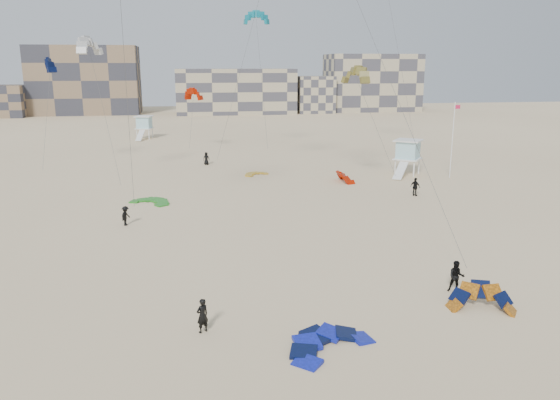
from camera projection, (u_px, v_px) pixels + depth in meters
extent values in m
plane|color=beige|center=(260.00, 343.00, 25.87)|extent=(320.00, 320.00, 0.00)
imported|color=black|center=(202.00, 316.00, 26.69)|extent=(0.77, 0.69, 1.76)
imported|color=black|center=(456.00, 277.00, 31.47)|extent=(1.11, 1.00, 1.88)
imported|color=black|center=(126.00, 216.00, 44.68)|extent=(0.99, 1.21, 1.63)
imported|color=black|center=(415.00, 187.00, 54.86)|extent=(1.01, 1.14, 1.85)
imported|color=black|center=(206.00, 158.00, 72.20)|extent=(0.90, 0.66, 1.68)
imported|color=black|center=(417.00, 153.00, 76.32)|extent=(0.83, 1.69, 1.74)
cylinder|color=#3F3F3F|center=(126.00, 82.00, 40.48)|extent=(0.91, 8.80, 21.18)
cylinder|color=#3F3F3F|center=(388.00, 77.00, 39.43)|extent=(3.47, 20.29, 22.04)
cylinder|color=#3F3F3F|center=(105.00, 115.00, 56.24)|extent=(3.15, 6.66, 13.67)
cylinder|color=#3F3F3F|center=(239.00, 76.00, 63.32)|extent=(4.99, 11.78, 21.20)
cylinder|color=#3F3F3F|center=(376.00, 128.00, 57.72)|extent=(5.21, 0.99, 10.72)
cylinder|color=#3F3F3F|center=(401.00, 66.00, 77.82)|extent=(5.91, 0.10, 23.40)
cylinder|color=#3F3F3F|center=(47.00, 117.00, 65.06)|extent=(0.61, 6.08, 11.68)
cylinder|color=#3F3F3F|center=(262.00, 86.00, 77.41)|extent=(1.47, 0.55, 18.07)
cylinder|color=#3F3F3F|center=(191.00, 121.00, 80.87)|extent=(0.93, 3.37, 7.51)
cube|color=white|center=(408.00, 159.00, 65.49)|extent=(4.04, 4.04, 0.14)
cube|color=#A1D3DD|center=(408.00, 150.00, 65.23)|extent=(3.32, 3.32, 2.06)
cube|color=white|center=(409.00, 140.00, 64.96)|extent=(4.18, 4.18, 0.16)
cube|color=white|center=(416.00, 171.00, 63.07)|extent=(2.61, 2.93, 1.70)
cube|color=white|center=(145.00, 128.00, 98.00)|extent=(3.34, 3.34, 0.14)
cube|color=#A1D3DD|center=(144.00, 122.00, 97.74)|extent=(2.74, 2.74, 1.99)
cube|color=white|center=(144.00, 116.00, 97.49)|extent=(3.46, 3.46, 0.16)
cube|color=white|center=(144.00, 135.00, 95.66)|extent=(1.61, 2.97, 1.65)
cylinder|color=white|center=(452.00, 140.00, 63.03)|extent=(0.11, 0.11, 8.77)
cube|color=#CF1B47|center=(458.00, 107.00, 62.17)|extent=(0.66, 0.02, 0.44)
cube|color=#7E654C|center=(86.00, 80.00, 147.28)|extent=(28.00, 14.00, 18.00)
cube|color=tan|center=(235.00, 91.00, 150.54)|extent=(32.00, 16.00, 12.00)
cube|color=tan|center=(372.00, 83.00, 158.36)|extent=(26.00, 14.00, 16.00)
cube|color=#7E654C|center=(2.00, 101.00, 139.54)|extent=(12.00, 10.00, 8.00)
cube|color=tan|center=(314.00, 94.00, 152.37)|extent=(10.00, 10.00, 10.00)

